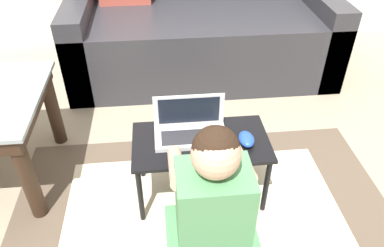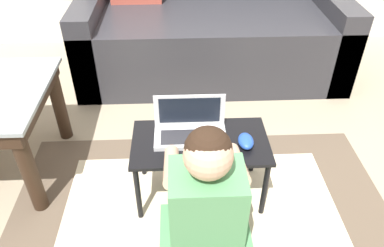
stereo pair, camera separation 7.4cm
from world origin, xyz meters
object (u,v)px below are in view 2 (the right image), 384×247
(laptop_desk, at_px, (200,148))
(computer_mouse, at_px, (246,141))
(person_seated, at_px, (206,217))
(couch, at_px, (209,28))
(laptop, at_px, (190,130))

(laptop_desk, distance_m, computer_mouse, 0.21)
(computer_mouse, bearing_deg, laptop_desk, 169.79)
(person_seated, bearing_deg, couch, 84.99)
(laptop, relative_size, computer_mouse, 3.01)
(laptop_desk, relative_size, computer_mouse, 5.75)
(laptop, height_order, computer_mouse, laptop)
(laptop, bearing_deg, computer_mouse, -17.43)
(laptop_desk, xyz_separation_m, laptop, (-0.04, 0.04, 0.07))
(laptop, distance_m, computer_mouse, 0.25)
(couch, xyz_separation_m, laptop_desk, (-0.15, -1.31, -0.01))
(laptop, bearing_deg, laptop_desk, -42.57)
(laptop, xyz_separation_m, computer_mouse, (0.24, -0.07, -0.01))
(laptop_desk, distance_m, person_seated, 0.38)
(laptop_desk, height_order, laptop, laptop)
(laptop_desk, height_order, person_seated, person_seated)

